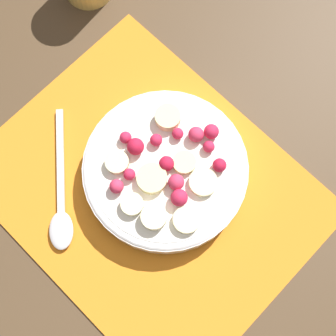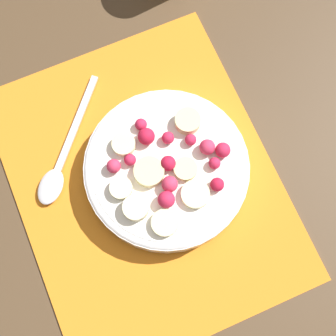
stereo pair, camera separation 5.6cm
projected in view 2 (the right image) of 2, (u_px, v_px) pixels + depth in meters
name	position (u px, v px, depth m)	size (l,w,h in m)	color
ground_plane	(146.00, 183.00, 0.60)	(3.00, 3.00, 0.00)	#4C3823
placemat	(146.00, 183.00, 0.60)	(0.40, 0.32, 0.01)	orange
fruit_bowl	(168.00, 172.00, 0.58)	(0.20, 0.20, 0.06)	white
spoon	(59.00, 167.00, 0.60)	(0.15, 0.14, 0.01)	silver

